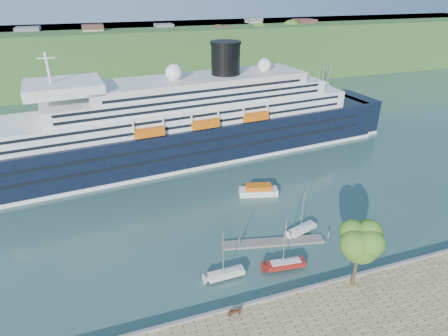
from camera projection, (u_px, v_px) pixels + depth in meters
ground at (285, 298)px, 54.22m from camera, size 400.00×400.00×0.00m
far_hillside at (142, 54)px, 172.10m from camera, size 400.00×50.00×24.00m
quay_coping at (286, 294)px, 53.54m from camera, size 220.00×0.50×0.30m
cruise_ship at (176, 105)px, 91.87m from camera, size 128.82×30.99×28.66m
park_bench at (234, 311)px, 50.14m from camera, size 1.71×0.74×1.08m
promenade_tree at (359, 252)px, 52.69m from camera, size 7.26×7.26×12.03m
floating_pontoon at (273, 242)px, 65.73m from camera, size 18.14×5.91×0.40m
sailboat_white_near at (226, 257)px, 56.23m from camera, size 6.41×1.97×8.22m
sailboat_red at (287, 246)px, 57.98m from camera, size 7.10×2.67×8.95m
sailboat_white_far at (304, 214)px, 66.74m from camera, size 6.66×3.57×8.29m
tender_launch at (258, 190)px, 80.57m from camera, size 8.82×4.95×2.31m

